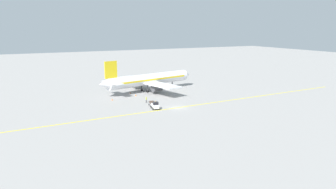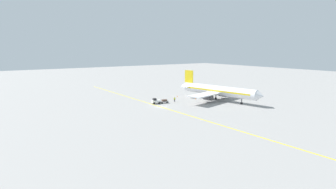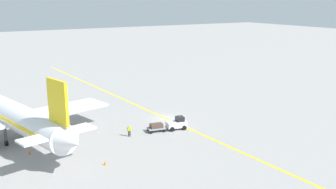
{
  "view_description": "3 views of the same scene",
  "coord_description": "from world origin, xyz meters",
  "px_view_note": "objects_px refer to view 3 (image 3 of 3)",
  "views": [
    {
      "loc": [
        71.58,
        -39.11,
        20.55
      ],
      "look_at": [
        -2.36,
        -1.46,
        3.17
      ],
      "focal_mm": 35.0,
      "sensor_mm": 36.0,
      "label": 1
    },
    {
      "loc": [
        45.68,
        71.91,
        19.06
      ],
      "look_at": [
        -1.32,
        2.18,
        4.42
      ],
      "focal_mm": 28.0,
      "sensor_mm": 36.0,
      "label": 2
    },
    {
      "loc": [
        -31.6,
        -53.32,
        19.19
      ],
      "look_at": [
        0.59,
        0.29,
        3.93
      ],
      "focal_mm": 42.0,
      "sensor_mm": 36.0,
      "label": 3
    }
  ],
  "objects_px": {
    "baggage_cart_trailing": "(156,127)",
    "traffic_cone_near_nose": "(62,146)",
    "ground_crew_worker": "(129,130)",
    "traffic_cone_by_wingtip": "(29,152)",
    "airplane_at_gate": "(11,114)",
    "baggage_tug_white": "(177,123)",
    "traffic_cone_mid_apron": "(105,163)"
  },
  "relations": [
    {
      "from": "baggage_cart_trailing",
      "to": "traffic_cone_near_nose",
      "type": "height_order",
      "value": "baggage_cart_trailing"
    },
    {
      "from": "ground_crew_worker",
      "to": "traffic_cone_by_wingtip",
      "type": "xyz_separation_m",
      "value": [
        -13.75,
        0.47,
        -0.63
      ]
    },
    {
      "from": "baggage_cart_trailing",
      "to": "traffic_cone_near_nose",
      "type": "bearing_deg",
      "value": 176.5
    },
    {
      "from": "ground_crew_worker",
      "to": "airplane_at_gate",
      "type": "bearing_deg",
      "value": 154.12
    },
    {
      "from": "ground_crew_worker",
      "to": "traffic_cone_by_wingtip",
      "type": "height_order",
      "value": "ground_crew_worker"
    },
    {
      "from": "traffic_cone_by_wingtip",
      "to": "ground_crew_worker",
      "type": "bearing_deg",
      "value": -1.94
    },
    {
      "from": "baggage_cart_trailing",
      "to": "traffic_cone_by_wingtip",
      "type": "relative_size",
      "value": 5.12
    },
    {
      "from": "airplane_at_gate",
      "to": "traffic_cone_near_nose",
      "type": "distance_m",
      "value": 8.84
    },
    {
      "from": "airplane_at_gate",
      "to": "traffic_cone_near_nose",
      "type": "xyz_separation_m",
      "value": [
        5.04,
        -6.39,
        -3.43
      ]
    },
    {
      "from": "baggage_tug_white",
      "to": "traffic_cone_by_wingtip",
      "type": "bearing_deg",
      "value": 176.58
    },
    {
      "from": "airplane_at_gate",
      "to": "baggage_cart_trailing",
      "type": "xyz_separation_m",
      "value": [
        18.86,
        -7.24,
        -2.95
      ]
    },
    {
      "from": "baggage_tug_white",
      "to": "traffic_cone_mid_apron",
      "type": "bearing_deg",
      "value": -154.86
    },
    {
      "from": "airplane_at_gate",
      "to": "baggage_tug_white",
      "type": "height_order",
      "value": "airplane_at_gate"
    },
    {
      "from": "baggage_tug_white",
      "to": "traffic_cone_near_nose",
      "type": "xyz_separation_m",
      "value": [
        -17.05,
        1.46,
        -0.63
      ]
    },
    {
      "from": "airplane_at_gate",
      "to": "traffic_cone_by_wingtip",
      "type": "relative_size",
      "value": 64.07
    },
    {
      "from": "airplane_at_gate",
      "to": "ground_crew_worker",
      "type": "xyz_separation_m",
      "value": [
        14.51,
        -7.04,
        -2.8
      ]
    },
    {
      "from": "traffic_cone_by_wingtip",
      "to": "traffic_cone_mid_apron",
      "type": "bearing_deg",
      "value": -49.05
    },
    {
      "from": "traffic_cone_near_nose",
      "to": "traffic_cone_by_wingtip",
      "type": "bearing_deg",
      "value": -177.54
    },
    {
      "from": "baggage_cart_trailing",
      "to": "baggage_tug_white",
      "type": "bearing_deg",
      "value": -10.74
    },
    {
      "from": "traffic_cone_near_nose",
      "to": "traffic_cone_mid_apron",
      "type": "distance_m",
      "value": 8.63
    },
    {
      "from": "airplane_at_gate",
      "to": "ground_crew_worker",
      "type": "height_order",
      "value": "airplane_at_gate"
    },
    {
      "from": "airplane_at_gate",
      "to": "traffic_cone_near_nose",
      "type": "bearing_deg",
      "value": -51.74
    },
    {
      "from": "airplane_at_gate",
      "to": "baggage_cart_trailing",
      "type": "distance_m",
      "value": 20.41
    },
    {
      "from": "baggage_tug_white",
      "to": "traffic_cone_by_wingtip",
      "type": "height_order",
      "value": "baggage_tug_white"
    },
    {
      "from": "traffic_cone_mid_apron",
      "to": "traffic_cone_by_wingtip",
      "type": "distance_m",
      "value": 10.62
    },
    {
      "from": "traffic_cone_mid_apron",
      "to": "airplane_at_gate",
      "type": "bearing_deg",
      "value": 117.89
    },
    {
      "from": "traffic_cone_near_nose",
      "to": "traffic_cone_by_wingtip",
      "type": "height_order",
      "value": "same"
    },
    {
      "from": "ground_crew_worker",
      "to": "traffic_cone_near_nose",
      "type": "relative_size",
      "value": 3.05
    },
    {
      "from": "airplane_at_gate",
      "to": "ground_crew_worker",
      "type": "distance_m",
      "value": 16.37
    },
    {
      "from": "airplane_at_gate",
      "to": "traffic_cone_mid_apron",
      "type": "xyz_separation_m",
      "value": [
        7.72,
        -14.6,
        -3.43
      ]
    },
    {
      "from": "airplane_at_gate",
      "to": "baggage_tug_white",
      "type": "relative_size",
      "value": 10.92
    },
    {
      "from": "baggage_cart_trailing",
      "to": "traffic_cone_by_wingtip",
      "type": "bearing_deg",
      "value": 177.91
    }
  ]
}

